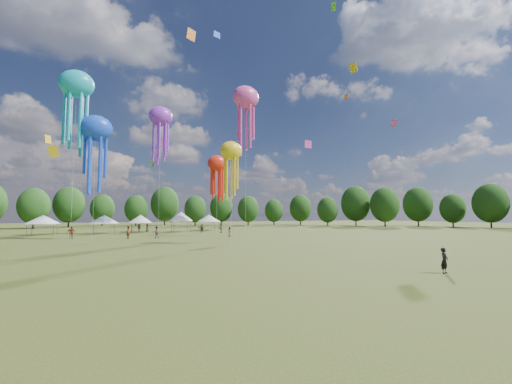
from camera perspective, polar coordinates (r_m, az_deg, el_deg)
name	(u,v)px	position (r m, az deg, el deg)	size (l,w,h in m)	color
ground	(316,277)	(19.34, 10.75, -14.74)	(300.00, 300.00, 0.00)	#384416
observer_main	(444,261)	(23.27, 30.61, -10.49)	(0.57, 0.37, 1.56)	black
spectator_near	(156,232)	(51.58, -17.39, -6.89)	(0.89, 0.69, 1.83)	gray
spectators_far	(168,229)	(63.07, -15.46, -6.45)	(26.23, 24.23, 1.88)	gray
festival_tents	(139,218)	(69.55, -20.11, -4.46)	(37.63, 10.54, 4.21)	#47474C
show_kites	(174,123)	(58.45, -14.44, 11.90)	(34.89, 25.85, 30.13)	blue
small_kites	(182,79)	(62.73, -13.13, 19.07)	(71.79, 63.17, 44.76)	blue
treeline	(148,202)	(78.57, -18.69, -1.73)	(201.57, 95.24, 13.43)	#38281C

